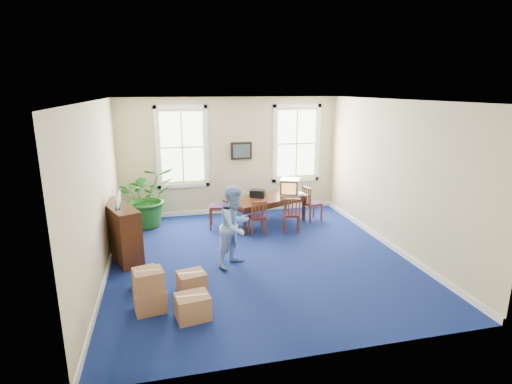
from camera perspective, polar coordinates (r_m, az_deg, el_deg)
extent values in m
plane|color=navy|center=(8.44, 0.28, -9.29)|extent=(6.50, 6.50, 0.00)
plane|color=white|center=(7.72, 0.31, 12.98)|extent=(6.50, 6.50, 0.00)
plane|color=#C4B68A|center=(11.05, -3.67, 5.10)|extent=(6.50, 0.00, 6.50)
plane|color=#C4B68A|center=(4.96, 9.18, -7.07)|extent=(6.50, 0.00, 6.50)
plane|color=#C4B68A|center=(7.81, -21.64, 0.09)|extent=(0.00, 6.50, 6.50)
plane|color=#C4B68A|center=(9.09, 19.01, 2.26)|extent=(0.00, 6.50, 6.50)
cube|color=white|center=(11.38, -3.52, -2.59)|extent=(6.00, 0.04, 0.12)
cube|color=white|center=(8.30, -20.43, -10.25)|extent=(0.04, 6.50, 0.12)
cube|color=white|center=(9.51, 18.09, -6.84)|extent=(0.04, 6.50, 0.12)
cube|color=white|center=(10.49, 6.40, -0.26)|extent=(0.17, 0.21, 0.05)
cube|color=black|center=(10.20, 0.23, -0.20)|extent=(0.45, 0.39, 0.19)
imported|color=#89ACEC|center=(7.82, -3.02, -4.91)|extent=(1.00, 0.98, 1.62)
cube|color=#3D1D0E|center=(8.68, -18.80, -5.29)|extent=(0.95, 1.53, 1.16)
imported|color=#195416|center=(10.40, -15.27, -0.64)|extent=(1.63, 1.50, 1.55)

